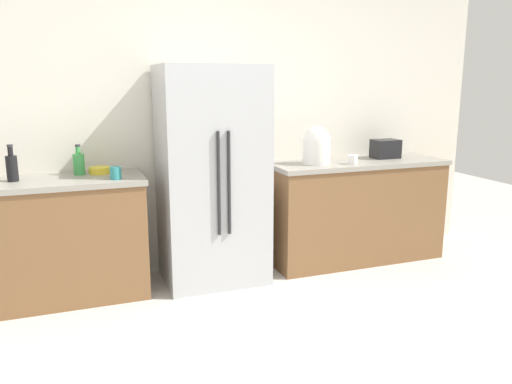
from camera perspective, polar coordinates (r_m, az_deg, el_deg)
The scene contains 11 objects.
kitchen_back_panel at distance 4.36m, azimuth -7.32°, elevation 8.78°, with size 5.56×0.10×2.69m, color silver.
counter_left at distance 4.06m, azimuth -21.20°, elevation -4.95°, with size 1.27×0.60×0.91m.
counter_right at distance 4.72m, azimuth 10.97°, elevation -1.99°, with size 1.60×0.60×0.91m.
refrigerator at distance 4.07m, azimuth -4.92°, elevation 1.77°, with size 0.81×0.64×1.73m.
toaster at distance 4.84m, azimuth 14.28°, elevation 4.71°, with size 0.24×0.17×0.17m, color black.
rice_cooker at distance 4.37m, azimuth 6.80°, elevation 5.18°, with size 0.24×0.24×0.32m.
bottle_a at distance 3.97m, azimuth -25.64°, elevation 2.54°, with size 0.08×0.08×0.26m.
bottle_b at distance 4.06m, azimuth -19.21°, elevation 3.06°, with size 0.08×0.08×0.23m.
cup_a at distance 4.42m, azimuth 10.74°, elevation 3.59°, with size 0.09×0.09×0.08m, color white.
cup_b at distance 3.80m, azimuth -15.43°, elevation 2.07°, with size 0.08×0.08×0.09m, color teal.
bowl_a at distance 4.08m, azimuth -17.06°, elevation 2.34°, with size 0.17×0.17×0.05m, color yellow.
Camera 1 is at (-0.99, -2.25, 1.60)m, focal length 35.75 mm.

